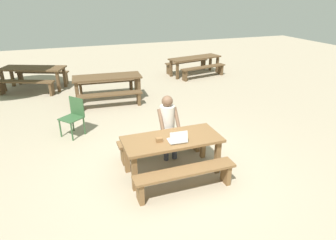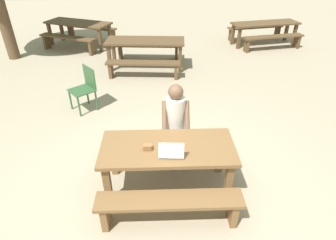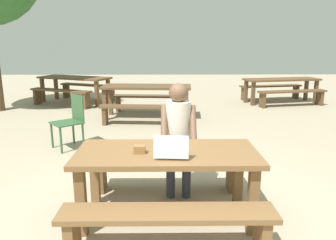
# 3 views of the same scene
# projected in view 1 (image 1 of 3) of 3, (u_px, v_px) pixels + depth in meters

# --- Properties ---
(ground_plane) EXTENTS (30.00, 30.00, 0.00)m
(ground_plane) POSITION_uv_depth(u_px,v_px,m) (172.00, 172.00, 5.54)
(ground_plane) COLOR tan
(picnic_table_front) EXTENTS (1.76, 0.79, 0.71)m
(picnic_table_front) POSITION_uv_depth(u_px,v_px,m) (172.00, 143.00, 5.30)
(picnic_table_front) COLOR brown
(picnic_table_front) RESTS_ON ground
(bench_near) EXTENTS (1.75, 0.30, 0.42)m
(bench_near) POSITION_uv_depth(u_px,v_px,m) (185.00, 175.00, 4.87)
(bench_near) COLOR brown
(bench_near) RESTS_ON ground
(bench_far) EXTENTS (1.75, 0.30, 0.42)m
(bench_far) POSITION_uv_depth(u_px,v_px,m) (161.00, 142.00, 5.95)
(bench_far) COLOR brown
(bench_far) RESTS_ON ground
(laptop) EXTENTS (0.33, 0.28, 0.22)m
(laptop) POSITION_uv_depth(u_px,v_px,m) (178.00, 139.00, 5.10)
(laptop) COLOR silver
(laptop) RESTS_ON picnic_table_front
(small_pouch) EXTENTS (0.11, 0.07, 0.07)m
(small_pouch) POSITION_uv_depth(u_px,v_px,m) (159.00, 140.00, 5.11)
(small_pouch) COLOR olive
(small_pouch) RESTS_ON picnic_table_front
(person_seated) EXTENTS (0.40, 0.40, 1.29)m
(person_seated) POSITION_uv_depth(u_px,v_px,m) (168.00, 123.00, 5.79)
(person_seated) COLOR #333847
(person_seated) RESTS_ON ground
(plastic_chair) EXTENTS (0.62, 0.62, 0.88)m
(plastic_chair) POSITION_uv_depth(u_px,v_px,m) (74.00, 116.00, 6.82)
(plastic_chair) COLOR #335933
(plastic_chair) RESTS_ON ground
(picnic_table_mid) EXTENTS (2.28, 1.08, 0.71)m
(picnic_table_mid) POSITION_uv_depth(u_px,v_px,m) (195.00, 60.00, 11.87)
(picnic_table_mid) COLOR brown
(picnic_table_mid) RESTS_ON ground
(bench_mid_south) EXTENTS (1.99, 0.68, 0.44)m
(bench_mid_south) POSITION_uv_depth(u_px,v_px,m) (204.00, 69.00, 11.52)
(bench_mid_south) COLOR brown
(bench_mid_south) RESTS_ON ground
(bench_mid_north) EXTENTS (1.99, 0.68, 0.44)m
(bench_mid_north) POSITION_uv_depth(u_px,v_px,m) (187.00, 64.00, 12.43)
(bench_mid_north) COLOR brown
(bench_mid_north) RESTS_ON ground
(picnic_table_rear) EXTENTS (2.24, 1.53, 0.76)m
(picnic_table_rear) POSITION_uv_depth(u_px,v_px,m) (33.00, 71.00, 10.03)
(picnic_table_rear) COLOR brown
(picnic_table_rear) RESTS_ON ground
(bench_rear_south) EXTENTS (1.86, 1.01, 0.47)m
(bench_rear_south) POSITION_uv_depth(u_px,v_px,m) (25.00, 84.00, 9.57)
(bench_rear_south) COLOR brown
(bench_rear_south) RESTS_ON ground
(bench_rear_north) EXTENTS (1.86, 1.01, 0.47)m
(bench_rear_north) POSITION_uv_depth(u_px,v_px,m) (42.00, 74.00, 10.72)
(bench_rear_north) COLOR brown
(bench_rear_north) RESTS_ON ground
(picnic_table_distant) EXTENTS (2.10, 0.91, 0.76)m
(picnic_table_distant) POSITION_uv_depth(u_px,v_px,m) (107.00, 80.00, 9.00)
(picnic_table_distant) COLOR brown
(picnic_table_distant) RESTS_ON ground
(bench_distant_south) EXTENTS (1.86, 0.43, 0.42)m
(bench_distant_south) POSITION_uv_depth(u_px,v_px,m) (110.00, 97.00, 8.52)
(bench_distant_south) COLOR brown
(bench_distant_south) RESTS_ON ground
(bench_distant_north) EXTENTS (1.86, 0.43, 0.42)m
(bench_distant_north) POSITION_uv_depth(u_px,v_px,m) (106.00, 84.00, 9.74)
(bench_distant_north) COLOR brown
(bench_distant_north) RESTS_ON ground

